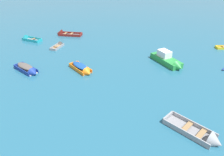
{
  "coord_description": "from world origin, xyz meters",
  "views": [
    {
      "loc": [
        2.65,
        2.15,
        11.44
      ],
      "look_at": [
        0.0,
        22.07,
        0.15
      ],
      "focal_mm": 32.84,
      "sensor_mm": 36.0,
      "label": 1
    }
  ],
  "objects_px": {
    "rowboat_grey_near_right": "(204,137)",
    "motor_launch_green_near_left": "(168,60)",
    "rowboat_maroon_far_back": "(63,34)",
    "rowboat_turquoise_midfield_right": "(28,39)",
    "rowboat_orange_back_row_left": "(83,69)",
    "rowboat_deep_blue_foreground_center": "(28,69)",
    "rowboat_grey_center": "(60,45)"
  },
  "relations": [
    {
      "from": "rowboat_turquoise_midfield_right",
      "to": "rowboat_deep_blue_foreground_center",
      "type": "distance_m",
      "value": 12.61
    },
    {
      "from": "rowboat_turquoise_midfield_right",
      "to": "rowboat_orange_back_row_left",
      "type": "xyz_separation_m",
      "value": [
        12.29,
        -10.13,
        0.14
      ]
    },
    {
      "from": "rowboat_maroon_far_back",
      "to": "rowboat_orange_back_row_left",
      "type": "xyz_separation_m",
      "value": [
        7.21,
        -13.62,
        0.14
      ]
    },
    {
      "from": "rowboat_maroon_far_back",
      "to": "rowboat_grey_center",
      "type": "bearing_deg",
      "value": -76.58
    },
    {
      "from": "rowboat_grey_near_right",
      "to": "rowboat_deep_blue_foreground_center",
      "type": "height_order",
      "value": "rowboat_grey_near_right"
    },
    {
      "from": "rowboat_deep_blue_foreground_center",
      "to": "rowboat_turquoise_midfield_right",
      "type": "bearing_deg",
      "value": 117.7
    },
    {
      "from": "rowboat_maroon_far_back",
      "to": "rowboat_deep_blue_foreground_center",
      "type": "relative_size",
      "value": 1.16
    },
    {
      "from": "rowboat_grey_near_right",
      "to": "rowboat_grey_center",
      "type": "xyz_separation_m",
      "value": [
        -17.55,
        17.41,
        -0.05
      ]
    },
    {
      "from": "motor_launch_green_near_left",
      "to": "rowboat_maroon_far_back",
      "type": "distance_m",
      "value": 20.27
    },
    {
      "from": "rowboat_maroon_far_back",
      "to": "rowboat_orange_back_row_left",
      "type": "bearing_deg",
      "value": -62.09
    },
    {
      "from": "rowboat_turquoise_midfield_right",
      "to": "rowboat_orange_back_row_left",
      "type": "relative_size",
      "value": 1.1
    },
    {
      "from": "rowboat_orange_back_row_left",
      "to": "rowboat_grey_center",
      "type": "xyz_separation_m",
      "value": [
        -5.86,
        7.97,
        -0.18
      ]
    },
    {
      "from": "rowboat_maroon_far_back",
      "to": "rowboat_deep_blue_foreground_center",
      "type": "xyz_separation_m",
      "value": [
        0.79,
        -14.65,
        0.17
      ]
    },
    {
      "from": "rowboat_grey_center",
      "to": "motor_launch_green_near_left",
      "type": "bearing_deg",
      "value": -15.25
    },
    {
      "from": "motor_launch_green_near_left",
      "to": "rowboat_maroon_far_back",
      "type": "xyz_separation_m",
      "value": [
        -17.59,
        10.07,
        -0.31
      ]
    },
    {
      "from": "rowboat_turquoise_midfield_right",
      "to": "rowboat_deep_blue_foreground_center",
      "type": "bearing_deg",
      "value": -62.3
    },
    {
      "from": "rowboat_grey_near_right",
      "to": "rowboat_turquoise_midfield_right",
      "type": "relative_size",
      "value": 1.1
    },
    {
      "from": "rowboat_grey_near_right",
      "to": "motor_launch_green_near_left",
      "type": "height_order",
      "value": "motor_launch_green_near_left"
    },
    {
      "from": "rowboat_turquoise_midfield_right",
      "to": "motor_launch_green_near_left",
      "type": "xyz_separation_m",
      "value": [
        22.66,
        -6.59,
        0.31
      ]
    },
    {
      "from": "motor_launch_green_near_left",
      "to": "rowboat_deep_blue_foreground_center",
      "type": "distance_m",
      "value": 17.41
    },
    {
      "from": "rowboat_grey_near_right",
      "to": "motor_launch_green_near_left",
      "type": "bearing_deg",
      "value": 95.77
    },
    {
      "from": "rowboat_maroon_far_back",
      "to": "rowboat_grey_center",
      "type": "xyz_separation_m",
      "value": [
        1.35,
        -5.64,
        -0.03
      ]
    },
    {
      "from": "rowboat_grey_near_right",
      "to": "rowboat_maroon_far_back",
      "type": "xyz_separation_m",
      "value": [
        -18.9,
        23.06,
        -0.01
      ]
    },
    {
      "from": "rowboat_grey_near_right",
      "to": "rowboat_orange_back_row_left",
      "type": "height_order",
      "value": "rowboat_grey_near_right"
    },
    {
      "from": "rowboat_deep_blue_foreground_center",
      "to": "rowboat_grey_center",
      "type": "xyz_separation_m",
      "value": [
        0.56,
        9.0,
        -0.2
      ]
    },
    {
      "from": "rowboat_maroon_far_back",
      "to": "rowboat_deep_blue_foreground_center",
      "type": "bearing_deg",
      "value": -86.93
    },
    {
      "from": "rowboat_grey_near_right",
      "to": "rowboat_turquoise_midfield_right",
      "type": "height_order",
      "value": "rowboat_grey_near_right"
    },
    {
      "from": "rowboat_grey_near_right",
      "to": "rowboat_deep_blue_foreground_center",
      "type": "relative_size",
      "value": 1.08
    },
    {
      "from": "rowboat_turquoise_midfield_right",
      "to": "motor_launch_green_near_left",
      "type": "height_order",
      "value": "motor_launch_green_near_left"
    },
    {
      "from": "rowboat_grey_center",
      "to": "rowboat_maroon_far_back",
      "type": "bearing_deg",
      "value": 103.42
    },
    {
      "from": "rowboat_grey_near_right",
      "to": "rowboat_grey_center",
      "type": "distance_m",
      "value": 24.73
    },
    {
      "from": "motor_launch_green_near_left",
      "to": "rowboat_orange_back_row_left",
      "type": "distance_m",
      "value": 10.97
    }
  ]
}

